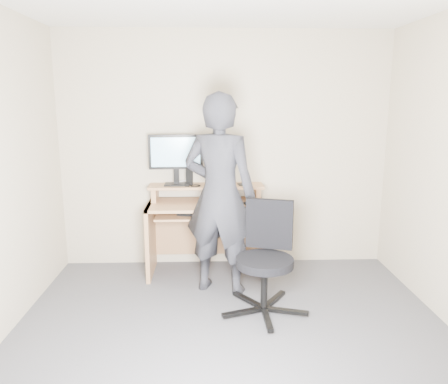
{
  "coord_description": "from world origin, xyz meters",
  "views": [
    {
      "loc": [
        -0.18,
        -2.9,
        1.8
      ],
      "look_at": [
        -0.03,
        1.05,
        0.95
      ],
      "focal_mm": 35.0,
      "sensor_mm": 36.0,
      "label": 1
    }
  ],
  "objects": [
    {
      "name": "headphones",
      "position": [
        -0.44,
        1.64,
        0.92
      ],
      "size": [
        0.19,
        0.19,
        0.06
      ],
      "primitive_type": "torus",
      "rotation": [
        0.26,
        0.0,
        -0.22
      ],
      "color": "silver",
      "rests_on": "desk"
    },
    {
      "name": "charger",
      "position": [
        -0.4,
        1.52,
        0.93
      ],
      "size": [
        0.05,
        0.04,
        0.03
      ],
      "primitive_type": "cube",
      "rotation": [
        0.0,
        0.0,
        -0.11
      ],
      "color": "black",
      "rests_on": "desk"
    },
    {
      "name": "person",
      "position": [
        -0.08,
        1.01,
        0.93
      ],
      "size": [
        0.79,
        0.65,
        1.86
      ],
      "primitive_type": "imported",
      "rotation": [
        0.0,
        0.0,
        2.8
      ],
      "color": "black",
      "rests_on": "ground"
    },
    {
      "name": "back_wall",
      "position": [
        0.0,
        1.75,
        1.25
      ],
      "size": [
        3.5,
        0.02,
        2.5
      ],
      "primitive_type": "cube",
      "color": "#C2B69A",
      "rests_on": "ground"
    },
    {
      "name": "external_drive",
      "position": [
        -0.38,
        1.64,
        1.01
      ],
      "size": [
        0.07,
        0.13,
        0.2
      ],
      "primitive_type": "cube",
      "rotation": [
        0.0,
        0.0,
        -0.01
      ],
      "color": "black",
      "rests_on": "desk"
    },
    {
      "name": "mouse",
      "position": [
        0.22,
        1.35,
        0.77
      ],
      "size": [
        0.11,
        0.07,
        0.04
      ],
      "primitive_type": "ellipsoid",
      "rotation": [
        0.0,
        0.0,
        -0.12
      ],
      "color": "black",
      "rests_on": "desk"
    },
    {
      "name": "ground",
      "position": [
        0.0,
        0.0,
        0.0
      ],
      "size": [
        3.5,
        3.5,
        0.0
      ],
      "primitive_type": "plane",
      "color": "#4C4C50",
      "rests_on": "ground"
    },
    {
      "name": "office_chair",
      "position": [
        0.31,
        0.6,
        0.51
      ],
      "size": [
        0.74,
        0.7,
        0.92
      ],
      "rotation": [
        0.0,
        0.0,
        -0.3
      ],
      "color": "black",
      "rests_on": "ground"
    },
    {
      "name": "smartphone",
      "position": [
        0.17,
        1.58,
        0.92
      ],
      "size": [
        0.09,
        0.14,
        0.01
      ],
      "primitive_type": "cube",
      "rotation": [
        0.0,
        0.0,
        0.16
      ],
      "color": "black",
      "rests_on": "desk"
    },
    {
      "name": "desk",
      "position": [
        -0.2,
        1.53,
        0.55
      ],
      "size": [
        1.2,
        0.6,
        0.91
      ],
      "color": "tan",
      "rests_on": "ground"
    },
    {
      "name": "keyboard",
      "position": [
        -0.25,
        1.36,
        0.67
      ],
      "size": [
        0.49,
        0.28,
        0.03
      ],
      "primitive_type": "cube",
      "rotation": [
        0.0,
        0.0,
        -0.23
      ],
      "color": "black",
      "rests_on": "desk"
    },
    {
      "name": "monitor",
      "position": [
        -0.51,
        1.6,
        1.23
      ],
      "size": [
        0.56,
        0.16,
        0.53
      ],
      "rotation": [
        0.0,
        0.0,
        0.05
      ],
      "color": "black",
      "rests_on": "desk"
    },
    {
      "name": "travel_mug",
      "position": [
        -0.05,
        1.58,
        1.0
      ],
      "size": [
        0.09,
        0.09,
        0.19
      ],
      "primitive_type": "cylinder",
      "rotation": [
        0.0,
        0.0,
        -0.02
      ],
      "color": "silver",
      "rests_on": "desk"
    }
  ]
}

